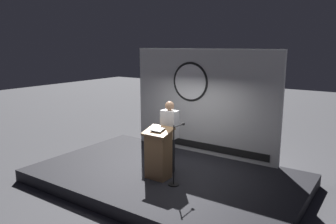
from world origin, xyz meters
TOP-DOWN VIEW (x-y plane):
  - ground_plane at (0.00, 0.00)m, footprint 40.00×40.00m
  - stage_platform at (0.00, 0.00)m, footprint 6.40×4.00m
  - banner_display at (-0.01, 1.85)m, footprint 4.43×0.12m
  - podium at (0.05, -0.37)m, footprint 0.64×0.50m
  - speaker_person at (0.04, 0.11)m, footprint 0.40×0.26m
  - microphone_stand at (0.58, -0.46)m, footprint 0.24×0.55m

SIDE VIEW (x-z plane):
  - ground_plane at x=0.00m, z-range 0.00..0.00m
  - stage_platform at x=0.00m, z-range 0.00..0.30m
  - microphone_stand at x=0.58m, z-range 0.09..1.47m
  - podium at x=0.05m, z-range 0.28..1.50m
  - speaker_person at x=0.04m, z-range 0.32..2.08m
  - banner_display at x=-0.01m, z-range 0.30..3.27m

